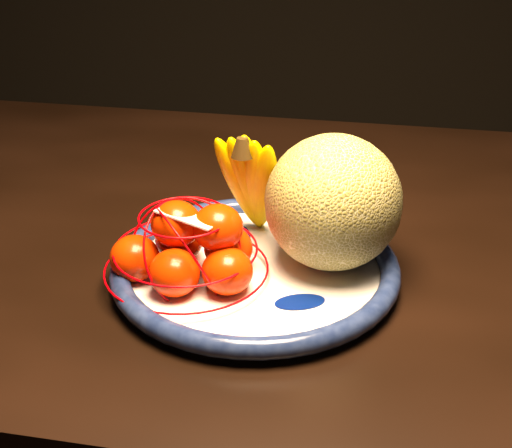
# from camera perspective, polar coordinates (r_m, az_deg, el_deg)

# --- Properties ---
(dining_table) EXTENTS (1.56, 1.01, 0.75)m
(dining_table) POSITION_cam_1_polar(r_m,az_deg,el_deg) (1.04, 3.60, -4.04)
(dining_table) COLOR black
(dining_table) RESTS_ON ground
(fruit_bowl) EXTENTS (0.35, 0.35, 0.03)m
(fruit_bowl) POSITION_cam_1_polar(r_m,az_deg,el_deg) (0.87, -0.08, -3.57)
(fruit_bowl) COLOR white
(fruit_bowl) RESTS_ON dining_table
(cantaloupe) EXTENTS (0.16, 0.16, 0.16)m
(cantaloupe) POSITION_cam_1_polar(r_m,az_deg,el_deg) (0.85, 6.18, 1.74)
(cantaloupe) COLOR olive
(cantaloupe) RESTS_ON fruit_bowl
(banana_bunch) EXTENTS (0.10, 0.10, 0.16)m
(banana_bunch) POSITION_cam_1_polar(r_m,az_deg,el_deg) (0.91, -0.33, 3.57)
(banana_bunch) COLOR #F8D700
(banana_bunch) RESTS_ON fruit_bowl
(mandarin_bag) EXTENTS (0.25, 0.25, 0.12)m
(mandarin_bag) POSITION_cam_1_polar(r_m,az_deg,el_deg) (0.84, -5.30, -2.05)
(mandarin_bag) COLOR #F72A01
(mandarin_bag) RESTS_ON fruit_bowl
(price_tag) EXTENTS (0.08, 0.05, 0.01)m
(price_tag) POSITION_cam_1_polar(r_m,az_deg,el_deg) (0.81, -5.57, 0.54)
(price_tag) COLOR white
(price_tag) RESTS_ON mandarin_bag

